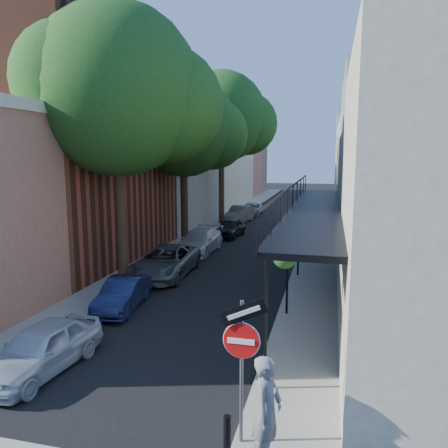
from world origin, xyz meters
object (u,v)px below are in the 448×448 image
Objects in this scene: parked_car_f at (240,214)px; parked_car_c at (165,262)px; oak_near at (130,95)px; parked_car_b at (123,294)px; sign_post at (242,346)px; oak_mid at (191,128)px; parked_car_e at (230,228)px; parked_car_g at (251,209)px; pedestrian at (267,411)px; oak_far at (228,119)px; bollard at (227,437)px; parked_car_a at (42,348)px; parked_car_d at (199,241)px.

parked_car_c is at bearing -84.59° from parked_car_f.
oak_near is 7.93m from parked_car_b.
parked_car_c is (-0.11, 4.43, 0.12)m from parked_car_b.
oak_mid reaches higher than sign_post.
parked_car_e is 0.91× the size of parked_car_g.
pedestrian reaches higher than parked_car_c.
oak_far reaches higher than parked_car_g.
pedestrian is (6.31, -27.89, 0.44)m from parked_car_f.
parked_car_f is 2.07× the size of pedestrian.
parked_car_b is at bearing -90.81° from parked_car_c.
bollard is 0.22× the size of parked_car_a.
parked_car_b is at bearing -87.53° from oak_far.
oak_near reaches higher than sign_post.
oak_near is 0.96× the size of oak_far.
parked_car_a is at bearing -86.18° from oak_mid.
oak_far is 3.53× the size of parked_car_b.
oak_mid is at bearing 88.21° from parked_car_b.
parked_car_d reaches higher than parked_car_b.
parked_car_a reaches higher than parked_car_e.
bollard is at bearing -16.83° from parked_car_a.
parked_car_c is (-5.60, 11.28, 0.16)m from bollard.
parked_car_a reaches higher than bollard.
sign_post is at bearing -68.35° from parked_car_d.
bollard is 0.07× the size of oak_far.
bollard is at bearing 101.92° from pedestrian.
pedestrian reaches higher than parked_car_e.
sign_post is at bearing 61.29° from pedestrian.
oak_far reaches higher than sign_post.
oak_near is 17.01m from oak_far.
parked_car_b is (-5.65, 6.37, -1.48)m from sign_post.
parked_car_c reaches higher than parked_car_e.
parked_car_a is 30.11m from parked_car_g.
bollard is at bearing -108.56° from sign_post.
parked_car_b is 0.81× the size of parked_car_f.
parked_car_c reaches higher than parked_car_b.
parked_car_a is 1.08× the size of parked_car_b.
parked_car_c is at bearing 41.14° from pedestrian.
parked_car_a is (1.04, -15.58, -6.43)m from oak_mid.
parked_car_c is at bearing -82.77° from oak_mid.
oak_near reaches higher than parked_car_b.
parked_car_e is at bearing 103.68° from sign_post.
oak_mid is 0.86× the size of oak_far.
parked_car_d is at bearing 82.58° from oak_near.
parked_car_a is (0.98, -24.61, -7.64)m from oak_far.
parked_car_e is (0.45, 19.22, -0.00)m from parked_car_a.
oak_near is at bearing -90.04° from oak_far.
parked_car_d is (0.84, -10.48, -7.60)m from oak_far.
parked_car_b is (-5.49, 6.85, 0.04)m from bollard.
parked_car_d is at bearing -92.13° from parked_car_e.
parked_car_a is (-5.54, 1.68, -1.41)m from sign_post.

